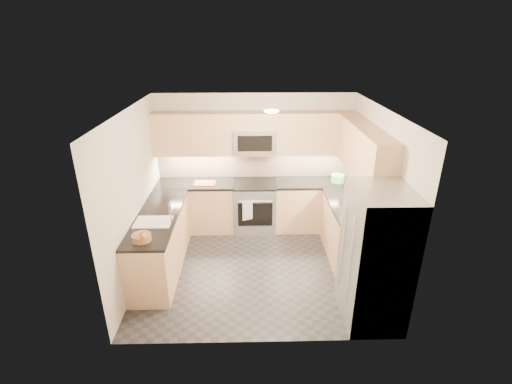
# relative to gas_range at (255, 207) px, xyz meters

# --- Properties ---
(floor) EXTENTS (3.60, 3.20, 0.00)m
(floor) POSITION_rel_gas_range_xyz_m (0.00, -1.28, -0.46)
(floor) COLOR #242429
(floor) RESTS_ON ground
(ceiling) EXTENTS (3.60, 3.20, 0.02)m
(ceiling) POSITION_rel_gas_range_xyz_m (0.00, -1.28, 2.04)
(ceiling) COLOR beige
(ceiling) RESTS_ON wall_back
(wall_back) EXTENTS (3.60, 0.02, 2.50)m
(wall_back) POSITION_rel_gas_range_xyz_m (0.00, 0.32, 0.79)
(wall_back) COLOR beige
(wall_back) RESTS_ON floor
(wall_front) EXTENTS (3.60, 0.02, 2.50)m
(wall_front) POSITION_rel_gas_range_xyz_m (0.00, -2.88, 0.79)
(wall_front) COLOR beige
(wall_front) RESTS_ON floor
(wall_left) EXTENTS (0.02, 3.20, 2.50)m
(wall_left) POSITION_rel_gas_range_xyz_m (-1.80, -1.28, 0.79)
(wall_left) COLOR beige
(wall_left) RESTS_ON floor
(wall_right) EXTENTS (0.02, 3.20, 2.50)m
(wall_right) POSITION_rel_gas_range_xyz_m (1.80, -1.28, 0.79)
(wall_right) COLOR beige
(wall_right) RESTS_ON floor
(base_cab_back_left) EXTENTS (1.42, 0.60, 0.90)m
(base_cab_back_left) POSITION_rel_gas_range_xyz_m (-1.09, 0.02, -0.01)
(base_cab_back_left) COLOR #D8AC82
(base_cab_back_left) RESTS_ON floor
(base_cab_back_right) EXTENTS (1.42, 0.60, 0.90)m
(base_cab_back_right) POSITION_rel_gas_range_xyz_m (1.09, 0.02, -0.01)
(base_cab_back_right) COLOR #D8AC82
(base_cab_back_right) RESTS_ON floor
(base_cab_right) EXTENTS (0.60, 1.70, 0.90)m
(base_cab_right) POSITION_rel_gas_range_xyz_m (1.50, -1.12, -0.01)
(base_cab_right) COLOR #D8AC82
(base_cab_right) RESTS_ON floor
(base_cab_peninsula) EXTENTS (0.60, 2.00, 0.90)m
(base_cab_peninsula) POSITION_rel_gas_range_xyz_m (-1.50, -1.28, -0.01)
(base_cab_peninsula) COLOR #D8AC82
(base_cab_peninsula) RESTS_ON floor
(countertop_back_left) EXTENTS (1.42, 0.63, 0.04)m
(countertop_back_left) POSITION_rel_gas_range_xyz_m (-1.09, 0.02, 0.47)
(countertop_back_left) COLOR black
(countertop_back_left) RESTS_ON base_cab_back_left
(countertop_back_right) EXTENTS (1.42, 0.63, 0.04)m
(countertop_back_right) POSITION_rel_gas_range_xyz_m (1.09, 0.02, 0.47)
(countertop_back_right) COLOR black
(countertop_back_right) RESTS_ON base_cab_back_right
(countertop_right) EXTENTS (0.63, 1.70, 0.04)m
(countertop_right) POSITION_rel_gas_range_xyz_m (1.50, -1.12, 0.47)
(countertop_right) COLOR black
(countertop_right) RESTS_ON base_cab_right
(countertop_peninsula) EXTENTS (0.63, 2.00, 0.04)m
(countertop_peninsula) POSITION_rel_gas_range_xyz_m (-1.50, -1.28, 0.47)
(countertop_peninsula) COLOR black
(countertop_peninsula) RESTS_ON base_cab_peninsula
(upper_cab_back) EXTENTS (3.60, 0.35, 0.75)m
(upper_cab_back) POSITION_rel_gas_range_xyz_m (0.00, 0.15, 1.37)
(upper_cab_back) COLOR #D8AC82
(upper_cab_back) RESTS_ON wall_back
(upper_cab_right) EXTENTS (0.35, 1.95, 0.75)m
(upper_cab_right) POSITION_rel_gas_range_xyz_m (1.62, -1.00, 1.37)
(upper_cab_right) COLOR #D8AC82
(upper_cab_right) RESTS_ON wall_right
(backsplash_back) EXTENTS (3.60, 0.01, 0.51)m
(backsplash_back) POSITION_rel_gas_range_xyz_m (0.00, 0.32, 0.74)
(backsplash_back) COLOR #C5AB8E
(backsplash_back) RESTS_ON wall_back
(backsplash_right) EXTENTS (0.01, 2.30, 0.51)m
(backsplash_right) POSITION_rel_gas_range_xyz_m (1.80, -0.82, 0.74)
(backsplash_right) COLOR #C5AB8E
(backsplash_right) RESTS_ON wall_right
(gas_range) EXTENTS (0.76, 0.65, 0.91)m
(gas_range) POSITION_rel_gas_range_xyz_m (0.00, 0.00, 0.00)
(gas_range) COLOR #919398
(gas_range) RESTS_ON floor
(range_cooktop) EXTENTS (0.76, 0.65, 0.03)m
(range_cooktop) POSITION_rel_gas_range_xyz_m (0.00, 0.00, 0.46)
(range_cooktop) COLOR black
(range_cooktop) RESTS_ON gas_range
(oven_door_glass) EXTENTS (0.62, 0.02, 0.45)m
(oven_door_glass) POSITION_rel_gas_range_xyz_m (0.00, -0.33, -0.01)
(oven_door_glass) COLOR black
(oven_door_glass) RESTS_ON gas_range
(oven_handle) EXTENTS (0.60, 0.02, 0.02)m
(oven_handle) POSITION_rel_gas_range_xyz_m (0.00, -0.35, 0.26)
(oven_handle) COLOR #B2B5BA
(oven_handle) RESTS_ON gas_range
(microwave) EXTENTS (0.76, 0.40, 0.40)m
(microwave) POSITION_rel_gas_range_xyz_m (0.00, 0.12, 1.24)
(microwave) COLOR gray
(microwave) RESTS_ON upper_cab_back
(microwave_door) EXTENTS (0.60, 0.01, 0.28)m
(microwave_door) POSITION_rel_gas_range_xyz_m (0.00, -0.08, 1.24)
(microwave_door) COLOR black
(microwave_door) RESTS_ON microwave
(refrigerator) EXTENTS (0.70, 0.90, 1.80)m
(refrigerator) POSITION_rel_gas_range_xyz_m (1.45, -2.43, 0.45)
(refrigerator) COLOR #989B9F
(refrigerator) RESTS_ON floor
(fridge_handle_left) EXTENTS (0.02, 0.02, 1.20)m
(fridge_handle_left) POSITION_rel_gas_range_xyz_m (1.08, -2.61, 0.49)
(fridge_handle_left) COLOR #B2B5BA
(fridge_handle_left) RESTS_ON refrigerator
(fridge_handle_right) EXTENTS (0.02, 0.02, 1.20)m
(fridge_handle_right) POSITION_rel_gas_range_xyz_m (1.08, -2.25, 0.49)
(fridge_handle_right) COLOR #B2B5BA
(fridge_handle_right) RESTS_ON refrigerator
(sink_basin) EXTENTS (0.52, 0.38, 0.16)m
(sink_basin) POSITION_rel_gas_range_xyz_m (-1.50, -1.53, 0.42)
(sink_basin) COLOR white
(sink_basin) RESTS_ON base_cab_peninsula
(faucet) EXTENTS (0.03, 0.03, 0.28)m
(faucet) POSITION_rel_gas_range_xyz_m (-1.24, -1.53, 0.62)
(faucet) COLOR silver
(faucet) RESTS_ON countertop_peninsula
(utensil_bowl) EXTENTS (0.29, 0.29, 0.14)m
(utensil_bowl) POSITION_rel_gas_range_xyz_m (1.52, 0.00, 0.55)
(utensil_bowl) COLOR #58C755
(utensil_bowl) RESTS_ON countertop_back_right
(cutting_board) EXTENTS (0.40, 0.29, 0.01)m
(cutting_board) POSITION_rel_gas_range_xyz_m (-0.91, -0.01, 0.49)
(cutting_board) COLOR #DE4A14
(cutting_board) RESTS_ON countertop_back_left
(fruit_basket) EXTENTS (0.25, 0.25, 0.09)m
(fruit_basket) POSITION_rel_gas_range_xyz_m (-1.53, -2.02, 0.53)
(fruit_basket) COLOR #A0714B
(fruit_basket) RESTS_ON countertop_peninsula
(fruit_apple) EXTENTS (0.08, 0.08, 0.08)m
(fruit_apple) POSITION_rel_gas_range_xyz_m (-1.50, -2.06, 0.60)
(fruit_apple) COLOR red
(fruit_apple) RESTS_ON fruit_basket
(fruit_pear) EXTENTS (0.07, 0.07, 0.07)m
(fruit_pear) POSITION_rel_gas_range_xyz_m (-1.48, -2.10, 0.60)
(fruit_pear) COLOR #52A948
(fruit_pear) RESTS_ON fruit_basket
(dish_towel_check) EXTENTS (0.18, 0.09, 0.36)m
(dish_towel_check) POSITION_rel_gas_range_xyz_m (-0.14, -0.37, 0.10)
(dish_towel_check) COLOR silver
(dish_towel_check) RESTS_ON oven_handle
(fruit_orange) EXTENTS (0.07, 0.07, 0.07)m
(fruit_orange) POSITION_rel_gas_range_xyz_m (-1.48, -2.12, 0.60)
(fruit_orange) COLOR orange
(fruit_orange) RESTS_ON fruit_basket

